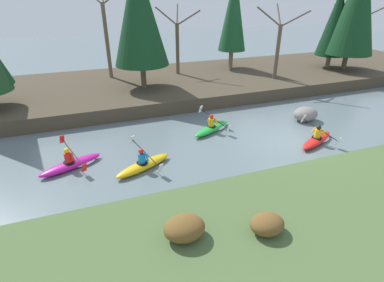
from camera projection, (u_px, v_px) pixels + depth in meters
The scene contains 17 objects.
ground_plane at pixel (283, 141), 15.20m from camera, with size 90.00×90.00×0.00m, color slate.
riverbank_far at pixel (206, 81), 23.71m from camera, with size 44.00×10.12×0.86m.
conifer_tree_mid_left at pixel (139, 13), 18.54m from camera, with size 3.55×3.55×7.97m.
conifer_tree_centre at pixel (234, 12), 23.83m from camera, with size 2.28×2.28×7.49m.
conifer_tree_mid_right at pixel (336, 21), 24.24m from camera, with size 2.47×2.47×6.56m.
conifer_tree_right at pixel (357, 5), 23.12m from camera, with size 3.77×3.77×8.57m.
bare_tree_upstream at pixel (106, 32), 21.64m from camera, with size 3.86×3.81×7.02m.
bare_tree_mid_upstream at pixel (177, 43), 23.01m from camera, with size 2.82×2.79×5.05m.
bare_tree_mid_downstream at pixel (278, 45), 21.68m from camera, with size 2.86×2.83×5.13m.
bare_tree_downstream at pixel (351, 38), 24.76m from camera, with size 2.88×2.84×5.16m.
shrub_clump_nearest at pixel (184, 228), 8.47m from camera, with size 1.20×1.00×0.65m.
shrub_clump_second at pixel (267, 224), 8.67m from camera, with size 1.03×0.86×0.56m.
kayaker_lead at pixel (318, 139), 15.01m from camera, with size 2.71×1.96×1.20m.
kayaker_middle at pixel (213, 127), 16.27m from camera, with size 2.66×1.95×1.20m.
kayaker_trailing at pixel (144, 164), 12.80m from camera, with size 2.70×1.95×1.20m.
kayaker_far_back at pixel (73, 163), 12.91m from camera, with size 2.71×1.96×1.20m.
boulder_midstream at pixel (305, 114), 17.43m from camera, with size 1.46×1.14×0.82m.
Camera 1 is at (-9.00, -11.14, 6.91)m, focal length 28.00 mm.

